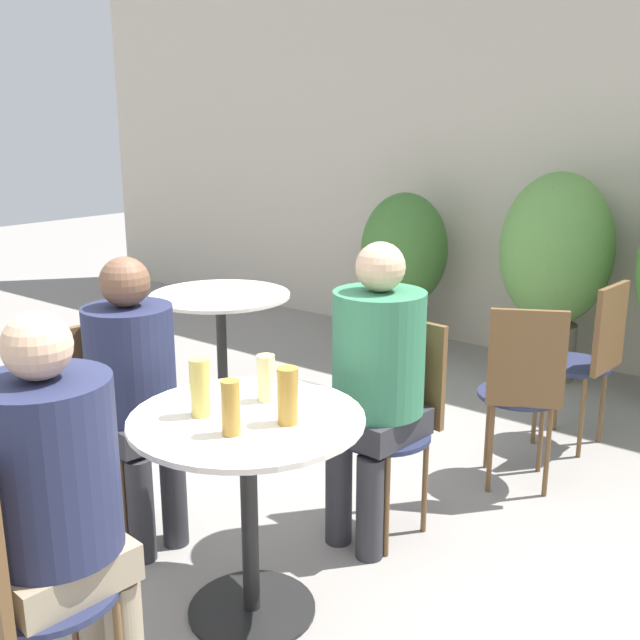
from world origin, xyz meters
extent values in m
plane|color=gray|center=(0.00, 0.00, 0.00)|extent=(20.00, 20.00, 0.00)
cube|color=beige|center=(0.00, 3.63, 1.50)|extent=(10.00, 0.06, 3.00)
cylinder|color=black|center=(0.22, 0.06, 0.01)|extent=(0.46, 0.46, 0.01)
cylinder|color=black|center=(0.22, 0.06, 0.38)|extent=(0.06, 0.06, 0.72)
cylinder|color=silver|center=(0.22, 0.06, 0.75)|extent=(0.80, 0.80, 0.02)
cylinder|color=black|center=(-1.17, 1.31, 0.01)|extent=(0.46, 0.46, 0.01)
cylinder|color=black|center=(-1.17, 1.31, 0.38)|extent=(0.06, 0.06, 0.72)
cylinder|color=silver|center=(-1.17, 1.31, 0.75)|extent=(0.81, 0.81, 0.02)
cylinder|color=#232847|center=(0.29, 0.80, 0.45)|extent=(0.40, 0.40, 0.02)
cylinder|color=brown|center=(0.43, 0.92, 0.22)|extent=(0.02, 0.02, 0.44)
cylinder|color=brown|center=(0.17, 0.94, 0.22)|extent=(0.02, 0.02, 0.44)
cylinder|color=brown|center=(0.41, 0.66, 0.22)|extent=(0.02, 0.02, 0.44)
cylinder|color=brown|center=(0.15, 0.68, 0.22)|extent=(0.02, 0.02, 0.44)
cube|color=brown|center=(0.30, 0.98, 0.69)|extent=(0.34, 0.06, 0.45)
cylinder|color=#232847|center=(-0.52, 0.13, 0.45)|extent=(0.40, 0.40, 0.02)
cylinder|color=brown|center=(-0.64, 0.27, 0.22)|extent=(0.02, 0.02, 0.44)
cylinder|color=brown|center=(-0.66, 0.02, 0.22)|extent=(0.02, 0.02, 0.44)
cylinder|color=brown|center=(-0.38, 0.25, 0.22)|extent=(0.02, 0.02, 0.44)
cylinder|color=brown|center=(-0.40, -0.01, 0.22)|extent=(0.02, 0.02, 0.44)
cube|color=brown|center=(-0.70, 0.15, 0.69)|extent=(0.06, 0.34, 0.45)
cylinder|color=#232847|center=(0.15, -0.67, 0.45)|extent=(0.40, 0.40, 0.02)
cylinder|color=brown|center=(0.03, -0.53, 0.22)|extent=(0.02, 0.02, 0.44)
cylinder|color=#232847|center=(0.58, 2.20, 0.45)|extent=(0.40, 0.40, 0.02)
cylinder|color=brown|center=(0.70, 2.06, 0.22)|extent=(0.02, 0.02, 0.44)
cylinder|color=brown|center=(0.72, 2.32, 0.22)|extent=(0.02, 0.02, 0.44)
cylinder|color=brown|center=(0.44, 2.08, 0.22)|extent=(0.02, 0.02, 0.44)
cylinder|color=brown|center=(0.46, 2.34, 0.22)|extent=(0.02, 0.02, 0.44)
cube|color=brown|center=(0.76, 2.19, 0.69)|extent=(0.06, 0.34, 0.45)
cylinder|color=#232847|center=(0.54, 1.60, 0.45)|extent=(0.40, 0.40, 0.02)
cylinder|color=brown|center=(0.49, 1.42, 0.22)|extent=(0.02, 0.02, 0.44)
cylinder|color=brown|center=(0.72, 1.54, 0.22)|extent=(0.02, 0.02, 0.44)
cylinder|color=brown|center=(0.37, 1.65, 0.22)|extent=(0.02, 0.02, 0.44)
cylinder|color=brown|center=(0.60, 1.77, 0.22)|extent=(0.02, 0.02, 0.44)
cube|color=brown|center=(0.63, 1.44, 0.69)|extent=(0.31, 0.19, 0.45)
cylinder|color=#2D2D33|center=(0.19, 0.63, 0.22)|extent=(0.11, 0.11, 0.44)
cylinder|color=#2D2D33|center=(0.35, 0.61, 0.22)|extent=(0.11, 0.11, 0.44)
cube|color=#2D2D33|center=(0.28, 0.76, 0.52)|extent=(0.35, 0.38, 0.11)
cylinder|color=#337551|center=(0.28, 0.76, 0.82)|extent=(0.37, 0.37, 0.50)
sphere|color=#DBAD89|center=(0.28, 0.76, 1.17)|extent=(0.20, 0.20, 0.20)
cylinder|color=#2D2D33|center=(-0.35, 0.04, 0.22)|extent=(0.11, 0.11, 0.44)
cylinder|color=#2D2D33|center=(-0.34, 0.20, 0.22)|extent=(0.11, 0.11, 0.44)
cube|color=#2D2D33|center=(-0.48, 0.13, 0.52)|extent=(0.36, 0.33, 0.11)
cylinder|color=#232847|center=(-0.48, 0.13, 0.79)|extent=(0.35, 0.35, 0.45)
sphere|color=brown|center=(-0.48, 0.13, 1.11)|extent=(0.20, 0.20, 0.20)
cylinder|color=gray|center=(0.08, -0.49, 0.22)|extent=(0.11, 0.11, 0.44)
cube|color=gray|center=(0.15, -0.63, 0.52)|extent=(0.34, 0.38, 0.11)
cylinder|color=#232847|center=(0.15, -0.63, 0.82)|extent=(0.37, 0.37, 0.49)
sphere|color=#DBAD89|center=(0.15, -0.63, 1.16)|extent=(0.18, 0.18, 0.18)
cylinder|color=#B28433|center=(0.37, 0.10, 0.85)|extent=(0.07, 0.07, 0.19)
cylinder|color=beige|center=(0.17, 0.21, 0.84)|extent=(0.06, 0.06, 0.17)
cylinder|color=#DBC65B|center=(0.09, -0.03, 0.86)|extent=(0.07, 0.07, 0.20)
cylinder|color=#B28433|center=(0.28, -0.08, 0.85)|extent=(0.06, 0.06, 0.18)
cylinder|color=#47423D|center=(-1.08, 3.16, 0.17)|extent=(0.39, 0.39, 0.34)
ellipsoid|color=#427533|center=(-1.08, 3.16, 0.77)|extent=(0.65, 0.65, 0.86)
cylinder|color=slate|center=(0.07, 3.19, 0.19)|extent=(0.36, 0.36, 0.38)
ellipsoid|color=#609947|center=(0.07, 3.19, 0.89)|extent=(0.74, 0.74, 1.02)
camera|label=1|loc=(1.86, -1.63, 1.72)|focal=42.00mm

